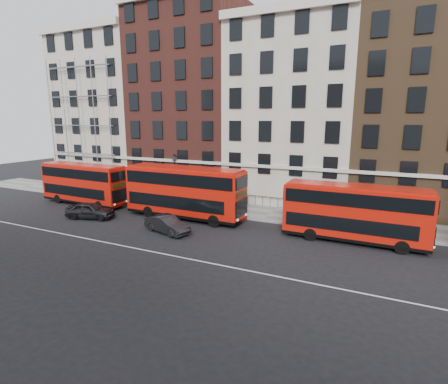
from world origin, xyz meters
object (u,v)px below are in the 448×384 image
at_px(car_rear, 90,210).
at_px(bus_c, 354,212).
at_px(bus_a, 84,183).
at_px(car_front, 167,224).
at_px(bus_b, 184,191).

bearing_deg(car_rear, bus_c, -96.31).
xyz_separation_m(bus_c, car_rear, (-22.00, -3.73, -1.52)).
distance_m(bus_a, car_front, 13.93).
xyz_separation_m(bus_a, bus_c, (26.67, -0.00, -0.02)).
relative_size(bus_c, car_rear, 2.31).
height_order(bus_a, bus_b, bus_b).
bearing_deg(car_front, car_rear, 103.31).
height_order(bus_a, car_front, bus_a).
xyz_separation_m(bus_c, car_front, (-13.44, -4.07, -1.58)).
bearing_deg(bus_c, bus_a, -179.73).
distance_m(bus_a, bus_b, 12.33).
height_order(bus_a, bus_c, bus_a).
height_order(car_rear, car_front, car_rear).
xyz_separation_m(bus_b, bus_c, (14.34, -0.00, -0.25)).
xyz_separation_m(bus_b, car_front, (0.90, -4.07, -1.83)).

